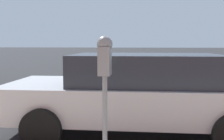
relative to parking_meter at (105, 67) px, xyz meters
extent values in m
plane|color=#2B2B2D|center=(2.63, 0.08, -1.34)|extent=(220.00, 220.00, 0.00)
cylinder|color=gray|center=(0.00, 0.00, -0.64)|extent=(0.06, 0.06, 1.09)
cube|color=gray|center=(0.00, 0.00, 0.07)|extent=(0.20, 0.14, 0.34)
sphere|color=gray|center=(0.00, 0.00, 0.27)|extent=(0.19, 0.19, 0.19)
cube|color=gold|center=(0.11, 0.00, 0.03)|extent=(0.01, 0.11, 0.12)
cube|color=black|center=(0.11, 0.00, 0.14)|extent=(0.01, 0.10, 0.08)
cube|color=#B7BABF|center=(1.58, -0.30, -0.72)|extent=(1.94, 4.62, 0.59)
cube|color=#232833|center=(1.59, -0.48, -0.17)|extent=(1.65, 2.61, 0.52)
cylinder|color=black|center=(0.64, 1.08, -1.02)|extent=(0.24, 0.65, 0.64)
cylinder|color=black|center=(2.42, 1.15, -1.02)|extent=(0.24, 0.65, 0.64)
cylinder|color=black|center=(2.52, -1.67, -1.02)|extent=(0.24, 0.65, 0.64)
camera|label=1|loc=(-3.06, -0.50, 0.27)|focal=42.00mm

